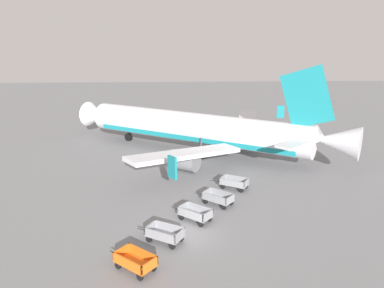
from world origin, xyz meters
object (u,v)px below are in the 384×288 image
object	(u,v)px
baggage_cart_third_in_row	(195,213)
baggage_cart_nearest	(135,261)
baggage_cart_far_end	(234,183)
baggage_cart_second_in_row	(165,234)
airplane	(199,129)
baggage_cart_fourth_in_row	(218,198)

from	to	relation	value
baggage_cart_third_in_row	baggage_cart_nearest	bearing A→B (deg)	-123.24
baggage_cart_far_end	baggage_cart_second_in_row	bearing A→B (deg)	-124.77
baggage_cart_far_end	baggage_cart_third_in_row	bearing A→B (deg)	-123.36
baggage_cart_nearest	baggage_cart_second_in_row	xyz separation A→B (m)	(1.72, 3.15, 0.00)
airplane	baggage_cart_second_in_row	distance (m)	21.87
airplane	baggage_cart_third_in_row	world-z (taller)	airplane
baggage_cart_fourth_in_row	baggage_cart_third_in_row	bearing A→B (deg)	-127.13
baggage_cart_nearest	baggage_cart_far_end	size ratio (longest dim) A/B	0.93
baggage_cart_nearest	baggage_cart_third_in_row	size ratio (longest dim) A/B	1.00
baggage_cart_fourth_in_row	baggage_cart_far_end	size ratio (longest dim) A/B	0.93
baggage_cart_second_in_row	baggage_cart_far_end	size ratio (longest dim) A/B	1.00
baggage_cart_second_in_row	baggage_cart_third_in_row	world-z (taller)	same
baggage_cart_third_in_row	airplane	bearing A→B (deg)	84.60
airplane	baggage_cart_far_end	bearing A→B (deg)	-78.88
baggage_cart_fourth_in_row	baggage_cart_far_end	bearing A→B (deg)	60.04
baggage_cart_nearest	baggage_cart_second_in_row	world-z (taller)	same
airplane	baggage_cart_nearest	size ratio (longest dim) A/B	10.45
baggage_cart_nearest	baggage_cart_far_end	distance (m)	14.85
baggage_cart_far_end	airplane	bearing A→B (deg)	101.12
baggage_cart_nearest	airplane	bearing A→B (deg)	76.75
baggage_cart_nearest	baggage_cart_second_in_row	distance (m)	3.59
baggage_cart_third_in_row	baggage_cart_fourth_in_row	world-z (taller)	same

